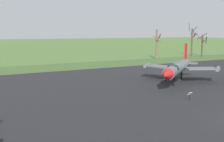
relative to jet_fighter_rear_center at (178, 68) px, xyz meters
The scene contains 7 objects.
asphalt_apron 7.73m from the jet_fighter_rear_center, 160.53° to the right, with size 102.97×45.01×0.05m, color black.
grass_verge_strip 27.04m from the jet_fighter_rear_center, 105.03° to the left, with size 162.97×12.00×0.06m, color #3E582A.
jet_fighter_rear_center is the anchor object (origin of this frame).
info_placard_rear_center 10.39m from the jet_fighter_rear_center, 126.11° to the right, with size 0.47×0.30×0.94m.
bare_tree_left_of_center 36.58m from the jet_fighter_rear_center, 55.57° to the left, with size 2.88×1.89×7.98m.
bare_tree_center 48.20m from the jet_fighter_rear_center, 41.99° to the left, with size 2.72×2.43×10.03m.
bare_tree_right_of_center 47.79m from the jet_fighter_rear_center, 38.36° to the left, with size 3.93×3.76×6.98m.
Camera 1 is at (-20.24, -12.86, 7.08)m, focal length 44.76 mm.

